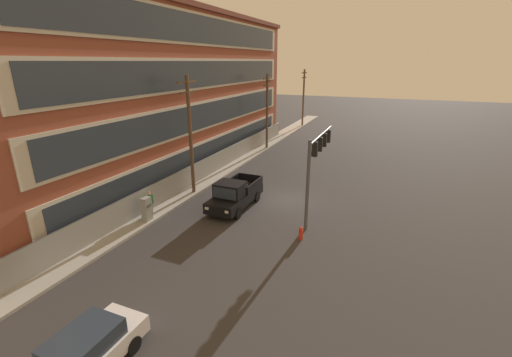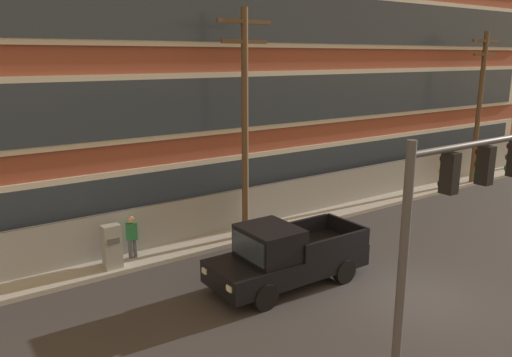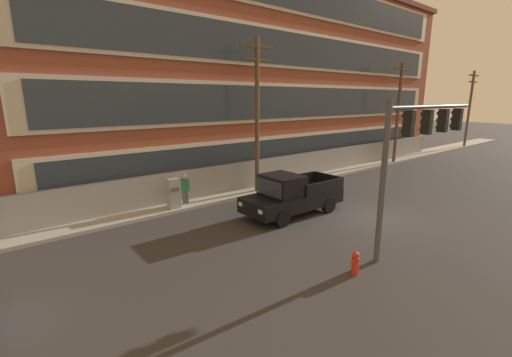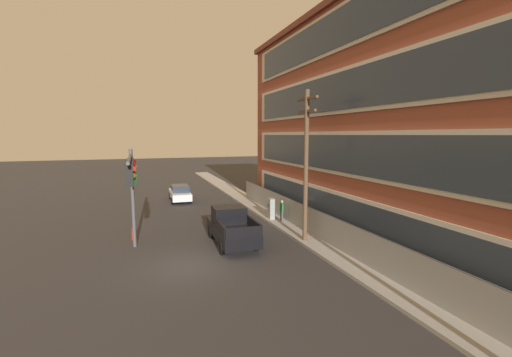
# 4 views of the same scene
# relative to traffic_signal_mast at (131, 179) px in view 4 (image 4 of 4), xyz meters

# --- Properties ---
(ground_plane) EXTENTS (160.00, 160.00, 0.00)m
(ground_plane) POSITION_rel_traffic_signal_mast_xyz_m (1.67, 2.46, -4.16)
(ground_plane) COLOR #333030
(sidewalk_building_side) EXTENTS (80.00, 2.05, 0.16)m
(sidewalk_building_side) POSITION_rel_traffic_signal_mast_xyz_m (1.67, 10.10, -4.08)
(sidewalk_building_side) COLOR #9E9B93
(sidewalk_building_side) RESTS_ON ground
(brick_mill_building) EXTENTS (37.47, 10.90, 14.04)m
(brick_mill_building) POSITION_rel_traffic_signal_mast_xyz_m (5.57, 16.28, 2.87)
(brick_mill_building) COLOR brown
(brick_mill_building) RESTS_ON ground
(chain_link_fence) EXTENTS (37.43, 0.06, 1.82)m
(chain_link_fence) POSITION_rel_traffic_signal_mast_xyz_m (4.41, 10.43, -3.23)
(chain_link_fence) COLOR gray
(chain_link_fence) RESTS_ON ground
(traffic_signal_mast) EXTENTS (6.36, 0.43, 5.54)m
(traffic_signal_mast) POSITION_rel_traffic_signal_mast_xyz_m (0.00, 0.00, 0.00)
(traffic_signal_mast) COLOR #4C4C51
(traffic_signal_mast) RESTS_ON ground
(pickup_truck_black) EXTENTS (5.30, 2.20, 2.07)m
(pickup_truck_black) POSITION_rel_traffic_signal_mast_xyz_m (-1.07, 5.36, -3.19)
(pickup_truck_black) COLOR black
(pickup_truck_black) RESTS_ON ground
(sedan_white) EXTENTS (4.49, 1.85, 1.56)m
(sedan_white) POSITION_rel_traffic_signal_mast_xyz_m (-15.03, 4.01, -3.36)
(sedan_white) COLOR silver
(sedan_white) RESTS_ON ground
(utility_pole_near_corner) EXTENTS (2.28, 0.26, 8.83)m
(utility_pole_near_corner) POSITION_rel_traffic_signal_mast_xyz_m (0.21, 9.47, 0.69)
(utility_pole_near_corner) COLOR brown
(utility_pole_near_corner) RESTS_ON ground
(electrical_cabinet) EXTENTS (0.59, 0.45, 1.68)m
(electrical_cabinet) POSITION_rel_traffic_signal_mast_xyz_m (-5.19, 9.50, -3.32)
(electrical_cabinet) COLOR #939993
(electrical_cabinet) RESTS_ON ground
(pedestrian_near_cabinet) EXTENTS (0.46, 0.37, 1.69)m
(pedestrian_near_cabinet) POSITION_rel_traffic_signal_mast_xyz_m (-4.30, 9.93, -3.19)
(pedestrian_near_cabinet) COLOR #4C4C51
(pedestrian_near_cabinet) RESTS_ON ground
(fire_hydrant) EXTENTS (0.24, 0.24, 0.78)m
(fire_hydrant) POSITION_rel_traffic_signal_mast_xyz_m (-3.62, -0.07, -3.78)
(fire_hydrant) COLOR red
(fire_hydrant) RESTS_ON ground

